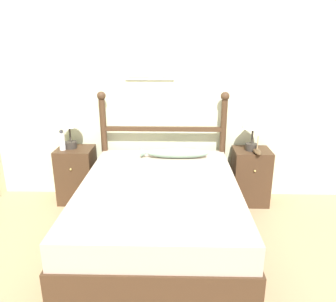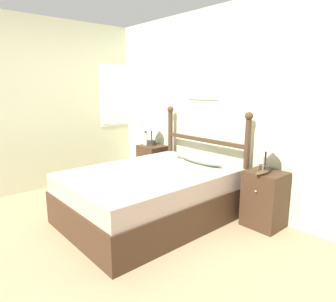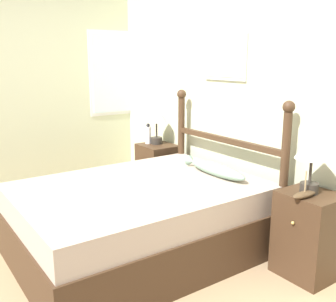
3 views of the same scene
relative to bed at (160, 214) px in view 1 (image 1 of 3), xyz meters
The scene contains 11 objects.
ground_plane 0.73m from the bed, 79.16° to the right, with size 16.00×16.00×0.00m, color #9E7F5B.
wall_back 1.46m from the bed, 83.41° to the left, with size 6.40×0.08×2.55m.
bed is the anchor object (origin of this frame).
headboard 1.02m from the bed, 90.00° to the left, with size 1.45×0.10×1.27m.
nightstand_left 1.30m from the bed, 140.12° to the left, with size 0.41×0.38×0.64m.
nightstand_right 1.30m from the bed, 39.88° to the left, with size 0.41×0.38×0.64m.
table_lamp_left 1.50m from the bed, 140.63° to the left, with size 0.24×0.24×0.43m.
table_lamp_right 1.44m from the bed, 39.99° to the left, with size 0.24×0.24×0.43m.
bottle 1.44m from the bed, 144.73° to the left, with size 0.07×0.07×0.23m.
model_boat 1.31m from the bed, 35.24° to the left, with size 0.08×0.24×0.19m.
fish_pillow 0.78m from the bed, 78.10° to the left, with size 0.73×0.14×0.11m.
Camera 1 is at (0.01, -2.00, 1.77)m, focal length 35.00 mm.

